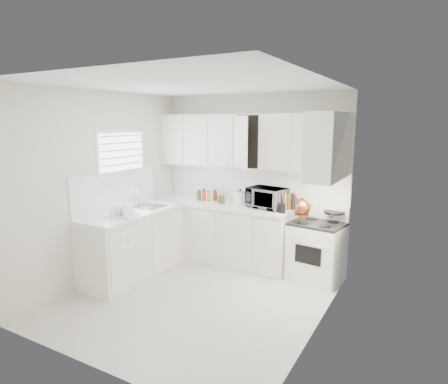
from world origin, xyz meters
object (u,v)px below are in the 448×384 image
Objects in this scene: stove at (317,243)px; rice_cooker at (240,196)px; microwave at (267,196)px; utensil_crock at (282,202)px; dish_rack at (121,209)px; tea_kettle at (302,206)px.

rice_cooker reaches higher than stove.
utensil_crock is (0.31, -0.19, -0.02)m from microwave.
dish_rack is (-1.49, -1.41, -0.08)m from microwave.
rice_cooker is at bearing 160.49° from utensil_crock.
utensil_crock is at bearing -31.49° from rice_cooker.
tea_kettle is at bearing -4.40° from microwave.
dish_rack is (-2.07, -1.25, -0.02)m from tea_kettle.
rice_cooker is at bearing 44.44° from dish_rack.
tea_kettle is 2.42m from dish_rack.
rice_cooker is (-0.47, 0.08, -0.07)m from microwave.
microwave is 2.05m from dish_rack.
tea_kettle is at bearing -25.13° from rice_cooker.
stove is at bearing 20.76° from dish_rack.
tea_kettle is 0.87× the size of utensil_crock.
microwave is at bearing -172.26° from stove.
utensil_crock is (0.78, -0.28, 0.05)m from rice_cooker.
tea_kettle reaches higher than rice_cooker.
tea_kettle reaches higher than dish_rack.
microwave reaches higher than rice_cooker.
microwave is 1.70× the size of utensil_crock.
stove is 3.84× the size of tea_kettle.
tea_kettle is at bearing 19.80° from dish_rack.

